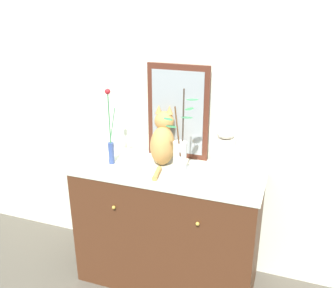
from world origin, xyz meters
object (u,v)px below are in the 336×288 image
mirror_leaning (178,112)px  bowl_porcelain (180,176)px  cat_sitting (163,140)px  jar_lidded_porcelain (225,154)px  vase_glass_clear (180,154)px  vase_slim_green (111,141)px  sideboard (168,227)px

mirror_leaning → bowl_porcelain: 0.47m
cat_sitting → jar_lidded_porcelain: bearing=-8.7°
vase_glass_clear → jar_lidded_porcelain: vase_glass_clear is taller
vase_slim_green → jar_lidded_porcelain: size_ratio=1.49×
sideboard → cat_sitting: size_ratio=3.18×
cat_sitting → jar_lidded_porcelain: size_ratio=1.13×
vase_slim_green → vase_glass_clear: 0.51m
cat_sitting → vase_glass_clear: bearing=-47.5°
vase_glass_clear → sideboard: bearing=136.0°
sideboard → jar_lidded_porcelain: size_ratio=3.60×
sideboard → mirror_leaning: size_ratio=1.92×
mirror_leaning → bowl_porcelain: (0.12, -0.34, -0.30)m
cat_sitting → jar_lidded_porcelain: 0.43m
sideboard → cat_sitting: bearing=127.3°
cat_sitting → bowl_porcelain: bearing=-47.6°
vase_slim_green → vase_glass_clear: bearing=-9.1°
mirror_leaning → cat_sitting: 0.22m
bowl_porcelain → vase_glass_clear: vase_glass_clear is taller
vase_glass_clear → bowl_porcelain: bearing=146.9°
bowl_porcelain → vase_glass_clear: 0.15m
cat_sitting → sideboard: bearing=-52.7°
vase_slim_green → jar_lidded_porcelain: vase_slim_green is taller
mirror_leaning → vase_glass_clear: size_ratio=1.24×
cat_sitting → bowl_porcelain: size_ratio=1.82×
vase_glass_clear → mirror_leaning: bearing=110.2°
jar_lidded_porcelain → sideboard: bearing=-176.5°
mirror_leaning → cat_sitting: bearing=-112.4°
mirror_leaning → jar_lidded_porcelain: mirror_leaning is taller
mirror_leaning → vase_slim_green: (-0.38, -0.26, -0.16)m
sideboard → mirror_leaning: mirror_leaning is taller
mirror_leaning → cat_sitting: size_ratio=1.65×
mirror_leaning → cat_sitting: (-0.06, -0.14, -0.16)m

